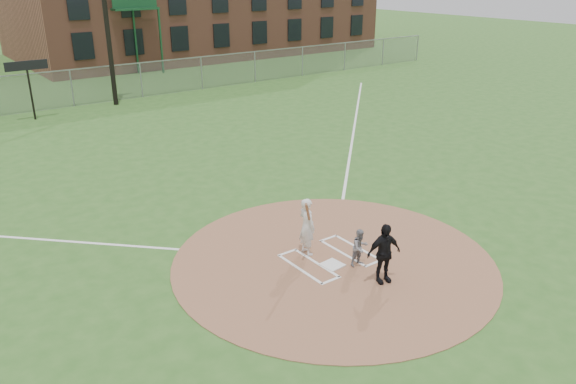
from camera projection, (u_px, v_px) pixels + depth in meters
ground at (333, 261)px, 14.69m from camera, size 140.00×140.00×0.00m
dirt_circle at (333, 260)px, 14.68m from camera, size 8.40×8.40×0.02m
home_plate at (332, 265)px, 14.42m from camera, size 0.54×0.54×0.03m
foul_line_first at (354, 131)px, 26.37m from camera, size 17.04×17.04×0.01m
catcher at (360, 247)px, 14.28m from camera, size 0.50×0.40×0.99m
umpire at (384, 253)px, 13.42m from camera, size 0.96×0.57×1.52m
batters_boxes at (330, 258)px, 14.79m from camera, size 2.08×1.88×0.01m
batter_at_plate at (307, 226)px, 14.75m from camera, size 0.75×0.93×1.78m
outfield_fence at (72, 88)px, 30.75m from camera, size 56.08×0.08×2.03m
scoreboard_sign at (27, 72)px, 27.52m from camera, size 2.00×0.10×2.93m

